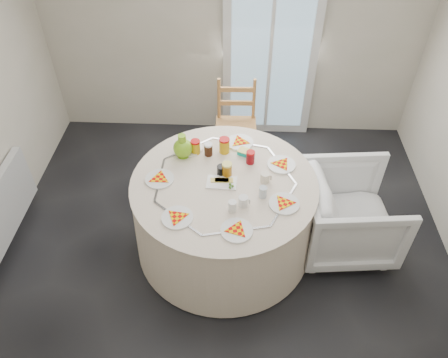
{
  "coord_description": "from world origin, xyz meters",
  "views": [
    {
      "loc": [
        0.1,
        -2.33,
        3.17
      ],
      "look_at": [
        -0.01,
        0.19,
        0.8
      ],
      "focal_mm": 35.0,
      "sensor_mm": 36.0,
      "label": 1
    }
  ],
  "objects_px": {
    "radiator": "(4,207)",
    "table": "(224,215)",
    "green_pitcher": "(183,146)",
    "wooden_chair": "(236,127)",
    "armchair": "(349,212)"
  },
  "relations": [
    {
      "from": "green_pitcher",
      "to": "wooden_chair",
      "type": "bearing_deg",
      "value": 79.23
    },
    {
      "from": "radiator",
      "to": "wooden_chair",
      "type": "xyz_separation_m",
      "value": [
        2.0,
        1.14,
        0.09
      ]
    },
    {
      "from": "wooden_chair",
      "to": "armchair",
      "type": "xyz_separation_m",
      "value": [
        1.0,
        -1.08,
        -0.08
      ]
    },
    {
      "from": "wooden_chair",
      "to": "armchair",
      "type": "bearing_deg",
      "value": -48.2
    },
    {
      "from": "table",
      "to": "green_pitcher",
      "type": "xyz_separation_m",
      "value": [
        -0.36,
        0.31,
        0.49
      ]
    },
    {
      "from": "armchair",
      "to": "green_pitcher",
      "type": "relative_size",
      "value": 3.94
    },
    {
      "from": "radiator",
      "to": "wooden_chair",
      "type": "relative_size",
      "value": 1.06
    },
    {
      "from": "radiator",
      "to": "table",
      "type": "relative_size",
      "value": 0.64
    },
    {
      "from": "radiator",
      "to": "wooden_chair",
      "type": "bearing_deg",
      "value": 29.72
    },
    {
      "from": "radiator",
      "to": "green_pitcher",
      "type": "bearing_deg",
      "value": 11.07
    },
    {
      "from": "table",
      "to": "green_pitcher",
      "type": "bearing_deg",
      "value": 139.2
    },
    {
      "from": "table",
      "to": "green_pitcher",
      "type": "distance_m",
      "value": 0.69
    },
    {
      "from": "wooden_chair",
      "to": "green_pitcher",
      "type": "xyz_separation_m",
      "value": [
        -0.43,
        -0.84,
        0.4
      ]
    },
    {
      "from": "table",
      "to": "green_pitcher",
      "type": "height_order",
      "value": "green_pitcher"
    },
    {
      "from": "table",
      "to": "wooden_chair",
      "type": "xyz_separation_m",
      "value": [
        0.07,
        1.15,
        0.09
      ]
    }
  ]
}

